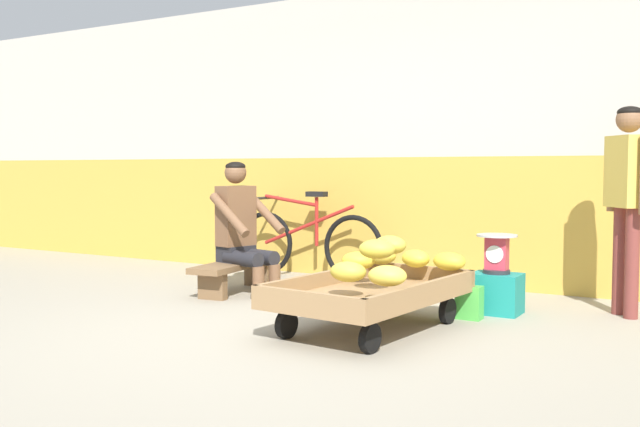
{
  "coord_description": "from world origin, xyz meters",
  "views": [
    {
      "loc": [
        2.72,
        -3.7,
        1.08
      ],
      "look_at": [
        0.01,
        0.88,
        0.75
      ],
      "focal_mm": 40.62,
      "sensor_mm": 36.0,
      "label": 1
    }
  ],
  "objects_px": {
    "vendor_seated": "(242,228)",
    "weighing_scale": "(497,253)",
    "low_bench": "(236,269)",
    "shopping_bag": "(469,302)",
    "customer_adult": "(628,186)",
    "banana_cart": "(371,295)",
    "bicycle_near_left": "(308,242)",
    "plastic_crate": "(496,293)"
  },
  "relations": [
    {
      "from": "banana_cart",
      "to": "weighing_scale",
      "type": "relative_size",
      "value": 5.06
    },
    {
      "from": "banana_cart",
      "to": "shopping_bag",
      "type": "xyz_separation_m",
      "value": [
        0.44,
        0.69,
        -0.12
      ]
    },
    {
      "from": "vendor_seated",
      "to": "weighing_scale",
      "type": "relative_size",
      "value": 3.8
    },
    {
      "from": "low_bench",
      "to": "banana_cart",
      "type": "bearing_deg",
      "value": -23.99
    },
    {
      "from": "plastic_crate",
      "to": "weighing_scale",
      "type": "bearing_deg",
      "value": -90.0
    },
    {
      "from": "low_bench",
      "to": "plastic_crate",
      "type": "relative_size",
      "value": 3.13
    },
    {
      "from": "bicycle_near_left",
      "to": "shopping_bag",
      "type": "relative_size",
      "value": 6.92
    },
    {
      "from": "weighing_scale",
      "to": "bicycle_near_left",
      "type": "bearing_deg",
      "value": 159.18
    },
    {
      "from": "banana_cart",
      "to": "customer_adult",
      "type": "xyz_separation_m",
      "value": [
        1.39,
        1.37,
        0.71
      ]
    },
    {
      "from": "shopping_bag",
      "to": "banana_cart",
      "type": "bearing_deg",
      "value": -122.57
    },
    {
      "from": "low_bench",
      "to": "plastic_crate",
      "type": "height_order",
      "value": "plastic_crate"
    },
    {
      "from": "banana_cart",
      "to": "plastic_crate",
      "type": "height_order",
      "value": "banana_cart"
    },
    {
      "from": "weighing_scale",
      "to": "shopping_bag",
      "type": "height_order",
      "value": "weighing_scale"
    },
    {
      "from": "vendor_seated",
      "to": "bicycle_near_left",
      "type": "bearing_deg",
      "value": 90.19
    },
    {
      "from": "vendor_seated",
      "to": "customer_adult",
      "type": "bearing_deg",
      "value": 12.03
    },
    {
      "from": "plastic_crate",
      "to": "banana_cart",
      "type": "bearing_deg",
      "value": -118.84
    },
    {
      "from": "plastic_crate",
      "to": "weighing_scale",
      "type": "xyz_separation_m",
      "value": [
        0.0,
        -0.0,
        0.3
      ]
    },
    {
      "from": "low_bench",
      "to": "weighing_scale",
      "type": "distance_m",
      "value": 2.26
    },
    {
      "from": "plastic_crate",
      "to": "customer_adult",
      "type": "distance_m",
      "value": 1.22
    },
    {
      "from": "vendor_seated",
      "to": "shopping_bag",
      "type": "xyz_separation_m",
      "value": [
        2.05,
        -0.04,
        -0.45
      ]
    },
    {
      "from": "plastic_crate",
      "to": "low_bench",
      "type": "bearing_deg",
      "value": -173.78
    },
    {
      "from": "customer_adult",
      "to": "banana_cart",
      "type": "bearing_deg",
      "value": -135.48
    },
    {
      "from": "vendor_seated",
      "to": "plastic_crate",
      "type": "xyz_separation_m",
      "value": [
        2.15,
        0.26,
        -0.42
      ]
    },
    {
      "from": "low_bench",
      "to": "plastic_crate",
      "type": "xyz_separation_m",
      "value": [
        2.24,
        0.24,
        -0.05
      ]
    },
    {
      "from": "low_bench",
      "to": "bicycle_near_left",
      "type": "relative_size",
      "value": 0.68
    },
    {
      "from": "plastic_crate",
      "to": "weighing_scale",
      "type": "relative_size",
      "value": 1.2
    },
    {
      "from": "bicycle_near_left",
      "to": "shopping_bag",
      "type": "bearing_deg",
      "value": -28.63
    },
    {
      "from": "customer_adult",
      "to": "vendor_seated",
      "type": "bearing_deg",
      "value": -167.97
    },
    {
      "from": "vendor_seated",
      "to": "customer_adult",
      "type": "xyz_separation_m",
      "value": [
        2.99,
        0.64,
        0.38
      ]
    },
    {
      "from": "shopping_bag",
      "to": "low_bench",
      "type": "bearing_deg",
      "value": 178.46
    },
    {
      "from": "banana_cart",
      "to": "low_bench",
      "type": "relative_size",
      "value": 1.35
    },
    {
      "from": "shopping_bag",
      "to": "customer_adult",
      "type": "bearing_deg",
      "value": 35.43
    },
    {
      "from": "bicycle_near_left",
      "to": "customer_adult",
      "type": "xyz_separation_m",
      "value": [
        3.0,
        -0.44,
        0.6
      ]
    },
    {
      "from": "low_bench",
      "to": "vendor_seated",
      "type": "xyz_separation_m",
      "value": [
        0.09,
        -0.02,
        0.37
      ]
    },
    {
      "from": "plastic_crate",
      "to": "customer_adult",
      "type": "height_order",
      "value": "customer_adult"
    },
    {
      "from": "customer_adult",
      "to": "shopping_bag",
      "type": "relative_size",
      "value": 6.38
    },
    {
      "from": "banana_cart",
      "to": "bicycle_near_left",
      "type": "relative_size",
      "value": 0.91
    },
    {
      "from": "low_bench",
      "to": "vendor_seated",
      "type": "height_order",
      "value": "vendor_seated"
    },
    {
      "from": "banana_cart",
      "to": "shopping_bag",
      "type": "bearing_deg",
      "value": 57.43
    },
    {
      "from": "bicycle_near_left",
      "to": "banana_cart",
      "type": "bearing_deg",
      "value": -48.45
    },
    {
      "from": "weighing_scale",
      "to": "low_bench",
      "type": "bearing_deg",
      "value": -173.81
    },
    {
      "from": "shopping_bag",
      "to": "vendor_seated",
      "type": "bearing_deg",
      "value": 178.98
    }
  ]
}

